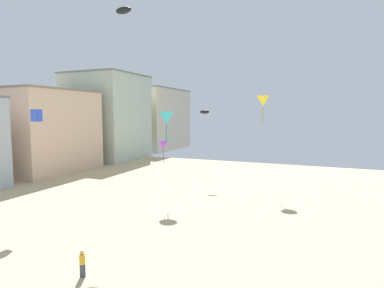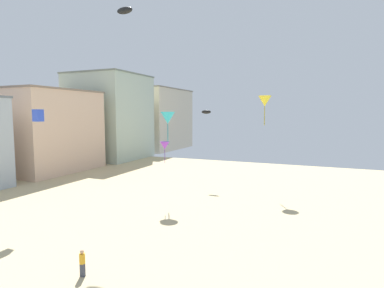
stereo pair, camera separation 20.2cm
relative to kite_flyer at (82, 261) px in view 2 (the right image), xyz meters
The scene contains 10 objects.
boardwalk_hotel_mid 39.30m from the kite_flyer, 140.21° to the left, with size 11.57×15.65×13.61m.
boardwalk_hotel_far 51.69m from the kite_flyer, 125.79° to the left, with size 14.09×14.50×17.98m.
boardwalk_hotel_distant 68.63m from the kite_flyer, 115.94° to the left, with size 13.73×20.55×16.33m.
kite_flyer is the anchor object (origin of this frame).
kite_black_parafoil 28.30m from the kite_flyer, 94.60° to the left, with size 1.36×0.38×0.53m.
kite_black_parafoil_2 22.24m from the kite_flyer, 112.14° to the left, with size 1.70×0.47×0.66m.
kite_purple_delta 15.79m from the kite_flyer, 98.67° to the left, with size 0.99×0.99×2.25m.
kite_yellow_delta 27.79m from the kite_flyer, 76.32° to the left, with size 1.60×1.60×3.63m.
kite_cyan_delta_2 18.74m from the kite_flyer, 99.76° to the left, with size 1.59×1.59×3.62m.
kite_blue_box 14.92m from the kite_flyer, 148.60° to the left, with size 0.68×0.68×1.07m.
Camera 2 is at (12.38, -0.70, 9.62)m, focal length 29.04 mm.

